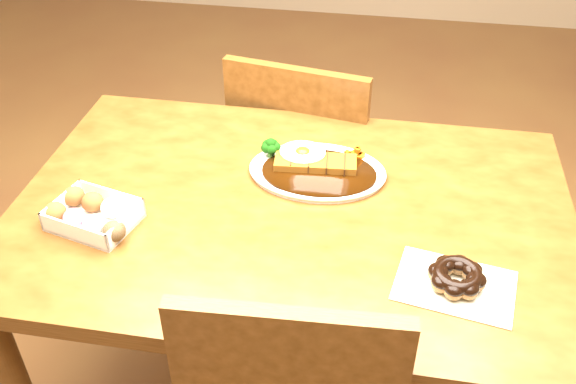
% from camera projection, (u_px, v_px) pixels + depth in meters
% --- Properties ---
extents(table, '(1.20, 0.80, 0.75)m').
position_uv_depth(table, '(292.00, 240.00, 1.44)').
color(table, '#4C2B0F').
rests_on(table, ground).
extents(chair_far, '(0.49, 0.49, 0.87)m').
position_uv_depth(chair_far, '(308.00, 167.00, 1.97)').
color(chair_far, '#4C2B0F').
rests_on(chair_far, ground).
extents(katsu_curry_plate, '(0.31, 0.22, 0.06)m').
position_uv_depth(katsu_curry_plate, '(315.00, 168.00, 1.47)').
color(katsu_curry_plate, white).
rests_on(katsu_curry_plate, table).
extents(donut_box, '(0.20, 0.17, 0.05)m').
position_uv_depth(donut_box, '(91.00, 214.00, 1.32)').
color(donut_box, white).
rests_on(donut_box, table).
extents(pon_de_ring, '(0.24, 0.19, 0.04)m').
position_uv_depth(pon_de_ring, '(457.00, 278.00, 1.18)').
color(pon_de_ring, silver).
rests_on(pon_de_ring, table).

